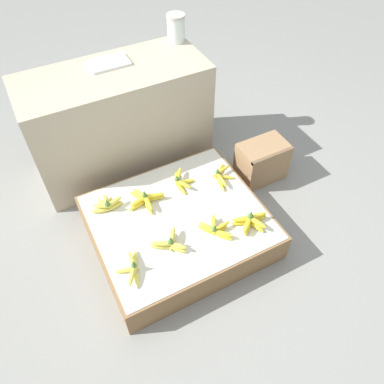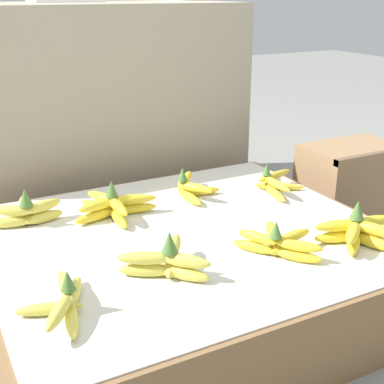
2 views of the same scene
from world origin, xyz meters
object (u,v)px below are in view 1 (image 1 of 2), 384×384
foam_tray_white (109,63)px  banana_bunch_middle_midright (180,181)px  banana_bunch_front_left (132,268)px  banana_bunch_middle_right (221,176)px  banana_bunch_middle_left (107,204)px  banana_bunch_front_right (251,221)px  banana_bunch_front_midright (216,228)px  banana_bunch_middle_midleft (145,199)px  glass_jar (176,28)px  banana_bunch_front_midleft (170,243)px  wooden_crate (262,161)px

foam_tray_white → banana_bunch_middle_midright: bearing=-76.8°
banana_bunch_front_left → banana_bunch_middle_right: (0.79, 0.39, -0.00)m
banana_bunch_middle_left → banana_bunch_front_right: bearing=-36.1°
banana_bunch_front_midright → banana_bunch_middle_midleft: (-0.29, 0.41, 0.00)m
banana_bunch_middle_midleft → glass_jar: (0.64, 0.82, 0.63)m
banana_bunch_middle_midright → banana_bunch_middle_midleft: bearing=-171.3°
banana_bunch_front_midleft → banana_bunch_middle_midleft: (0.00, 0.38, -0.00)m
banana_bunch_front_left → glass_jar: glass_jar is taller
banana_bunch_front_right → banana_bunch_front_midright: bearing=165.7°
banana_bunch_front_left → foam_tray_white: foam_tray_white is taller
banana_bunch_front_midleft → glass_jar: glass_jar is taller
wooden_crate → banana_bunch_middle_right: banana_bunch_middle_right is taller
banana_bunch_middle_midleft → banana_bunch_middle_right: 0.54m
banana_bunch_front_midright → banana_bunch_middle_midright: 0.45m
banana_bunch_middle_midright → banana_bunch_front_right: bearing=-65.9°
banana_bunch_middle_right → foam_tray_white: size_ratio=0.92×
banana_bunch_front_left → wooden_crate: bearing=20.6°
banana_bunch_front_midleft → glass_jar: (0.64, 1.19, 0.63)m
banana_bunch_front_left → banana_bunch_middle_right: banana_bunch_front_left is taller
wooden_crate → banana_bunch_middle_right: (-0.39, -0.06, 0.09)m
banana_bunch_front_midright → banana_bunch_middle_left: banana_bunch_middle_left is taller
wooden_crate → foam_tray_white: (-0.82, 0.71, 0.64)m
glass_jar → foam_tray_white: bearing=-171.5°
banana_bunch_front_left → banana_bunch_front_midright: (0.54, 0.02, 0.00)m
glass_jar → foam_tray_white: 0.54m
banana_bunch_front_right → banana_bunch_middle_midright: 0.55m
wooden_crate → glass_jar: bearing=110.1°
banana_bunch_middle_midright → glass_jar: size_ratio=1.17×
banana_bunch_middle_midright → banana_bunch_front_midright: bearing=-88.2°
banana_bunch_middle_left → banana_bunch_middle_midleft: size_ratio=0.83×
banana_bunch_front_left → banana_bunch_front_midleft: bearing=10.8°
banana_bunch_front_midright → banana_bunch_middle_midright: bearing=91.8°
banana_bunch_middle_left → banana_bunch_middle_right: bearing=-8.0°
wooden_crate → glass_jar: 1.12m
wooden_crate → banana_bunch_middle_left: banana_bunch_middle_left is taller
wooden_crate → banana_bunch_front_midleft: (-0.93, -0.40, 0.10)m
banana_bunch_front_midright → banana_bunch_middle_left: 0.70m
wooden_crate → banana_bunch_middle_left: bearing=177.6°
banana_bunch_middle_midleft → banana_bunch_front_midright: bearing=-54.8°
banana_bunch_middle_left → banana_bunch_middle_right: (0.77, -0.11, -0.01)m
wooden_crate → banana_bunch_front_midright: size_ratio=1.65×
wooden_crate → banana_bunch_front_left: 1.27m
banana_bunch_middle_midright → banana_bunch_front_left: bearing=-138.5°
wooden_crate → banana_bunch_middle_left: size_ratio=1.63×
banana_bunch_middle_midleft → foam_tray_white: size_ratio=0.98×
banana_bunch_front_left → banana_bunch_middle_midright: 0.70m
banana_bunch_middle_midright → foam_tray_white: bearing=103.2°
banana_bunch_middle_right → foam_tray_white: 1.04m
banana_bunch_front_midright → banana_bunch_middle_midright: size_ratio=0.97×
banana_bunch_middle_right → glass_jar: (0.10, 0.85, 0.64)m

